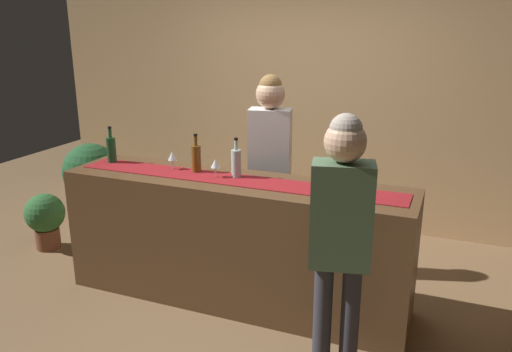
% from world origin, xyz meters
% --- Properties ---
extents(ground_plane, '(10.00, 10.00, 0.00)m').
position_xyz_m(ground_plane, '(0.00, 0.00, 0.00)').
color(ground_plane, brown).
extents(back_wall, '(6.00, 0.12, 2.90)m').
position_xyz_m(back_wall, '(0.00, 1.90, 1.45)').
color(back_wall, tan).
rests_on(back_wall, ground).
extents(bar_counter, '(2.64, 0.60, 0.97)m').
position_xyz_m(bar_counter, '(0.00, 0.00, 0.49)').
color(bar_counter, '#543821').
rests_on(bar_counter, ground).
extents(counter_runner_cloth, '(2.51, 0.28, 0.01)m').
position_xyz_m(counter_runner_cloth, '(0.00, 0.00, 0.98)').
color(counter_runner_cloth, maroon).
rests_on(counter_runner_cloth, bar_counter).
extents(wine_bottle_green, '(0.07, 0.07, 0.30)m').
position_xyz_m(wine_bottle_green, '(-1.13, 0.06, 1.09)').
color(wine_bottle_green, '#194723').
rests_on(wine_bottle_green, bar_counter).
extents(wine_bottle_clear, '(0.07, 0.07, 0.30)m').
position_xyz_m(wine_bottle_clear, '(-0.01, 0.06, 1.09)').
color(wine_bottle_clear, '#B2C6C1').
rests_on(wine_bottle_clear, bar_counter).
extents(wine_bottle_amber, '(0.07, 0.07, 0.30)m').
position_xyz_m(wine_bottle_amber, '(-0.35, 0.08, 1.09)').
color(wine_bottle_amber, brown).
rests_on(wine_bottle_amber, bar_counter).
extents(wine_glass_near_customer, '(0.07, 0.07, 0.14)m').
position_xyz_m(wine_glass_near_customer, '(-0.56, 0.07, 1.08)').
color(wine_glass_near_customer, silver).
rests_on(wine_glass_near_customer, bar_counter).
extents(wine_glass_mid_counter, '(0.07, 0.07, 0.14)m').
position_xyz_m(wine_glass_mid_counter, '(0.87, 0.03, 1.08)').
color(wine_glass_mid_counter, silver).
rests_on(wine_glass_mid_counter, bar_counter).
extents(wine_glass_far_end, '(0.07, 0.07, 0.14)m').
position_xyz_m(wine_glass_far_end, '(-0.15, -0.00, 1.08)').
color(wine_glass_far_end, silver).
rests_on(wine_glass_far_end, bar_counter).
extents(bartender, '(0.37, 0.27, 1.69)m').
position_xyz_m(bartender, '(0.06, 0.58, 1.05)').
color(bartender, '#26262B').
rests_on(bartender, ground).
extents(customer_sipping, '(0.38, 0.27, 1.63)m').
position_xyz_m(customer_sipping, '(0.94, -0.63, 1.00)').
color(customer_sipping, '#33333D').
rests_on(customer_sipping, ground).
extents(potted_plant_tall, '(0.59, 0.59, 0.87)m').
position_xyz_m(potted_plant_tall, '(-2.08, 0.91, 0.50)').
color(potted_plant_tall, brown).
rests_on(potted_plant_tall, ground).
extents(potted_plant_small, '(0.37, 0.37, 0.54)m').
position_xyz_m(potted_plant_small, '(-2.06, 0.18, 0.31)').
color(potted_plant_small, brown).
rests_on(potted_plant_small, ground).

